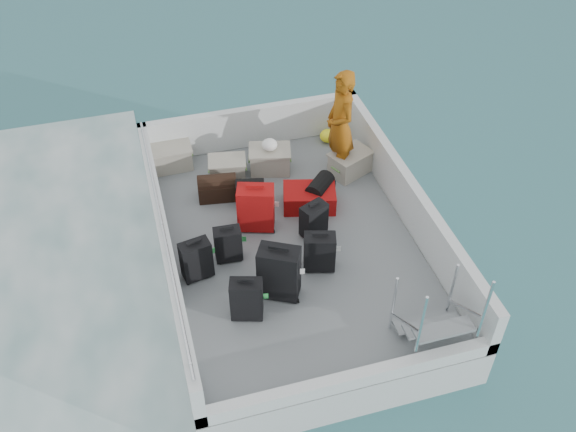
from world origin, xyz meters
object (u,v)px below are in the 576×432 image
suitcase_6 (319,253)px  suitcase_7 (314,220)px  suitcase_1 (196,261)px  crate_0 (172,158)px  suitcase_5 (256,208)px  crate_3 (350,164)px  crate_2 (270,160)px  suitcase_3 (279,273)px  passenger (340,125)px  suitcase_0 (247,300)px  suitcase_8 (309,198)px  crate_1 (228,170)px  suitcase_2 (228,245)px

suitcase_6 → suitcase_7: size_ratio=1.09×
suitcase_1 → crate_0: suitcase_1 is taller
suitcase_1 → suitcase_5: (0.97, 0.72, 0.06)m
suitcase_7 → crate_3: size_ratio=0.88×
suitcase_5 → crate_2: (0.53, 1.24, -0.17)m
crate_0 → suitcase_3: bearing=-73.2°
suitcase_7 → passenger: (0.80, 1.27, 0.62)m
suitcase_5 → crate_2: size_ratio=1.15×
suitcase_0 → crate_2: (1.03, 2.80, -0.12)m
suitcase_8 → crate_1: bearing=60.9°
suitcase_6 → suitcase_7: 0.66m
crate_1 → crate_2: crate_2 is taller
suitcase_1 → suitcase_6: bearing=-21.3°
suitcase_6 → crate_3: size_ratio=0.97×
suitcase_3 → crate_3: bearing=78.8°
suitcase_3 → crate_2: (0.55, 2.56, -0.20)m
suitcase_7 → suitcase_8: (0.13, 0.60, -0.11)m
suitcase_1 → suitcase_7: size_ratio=1.13×
suitcase_6 → suitcase_1: bearing=-174.7°
suitcase_6 → suitcase_8: (0.25, 1.25, -0.14)m
suitcase_6 → passenger: (0.93, 1.92, 0.59)m
crate_1 → suitcase_1: bearing=-112.7°
crate_0 → passenger: bearing=-18.7°
suitcase_6 → crate_3: 2.15m
suitcase_1 → passenger: passenger is taller
suitcase_6 → crate_0: (-1.56, 2.76, -0.11)m
suitcase_2 → crate_2: bearing=62.8°
suitcase_6 → crate_2: suitcase_6 is taller
suitcase_5 → suitcase_0: bearing=-90.2°
passenger → crate_3: bearing=62.5°
suitcase_3 → suitcase_5: bearing=117.0°
suitcase_1 → crate_3: size_ratio=1.00×
suitcase_0 → suitcase_3: 0.54m
suitcase_3 → crate_0: bearing=134.7°
suitcase_7 → suitcase_3: bearing=-153.0°
suitcase_5 → crate_3: size_ratio=1.18×
crate_1 → passenger: size_ratio=0.31×
suitcase_2 → suitcase_8: (1.38, 0.75, -0.11)m
suitcase_6 → suitcase_7: suitcase_6 is taller
passenger → crate_2: bearing=-111.5°
suitcase_7 → crate_2: suitcase_7 is taller
suitcase_1 → crate_1: bearing=56.4°
suitcase_2 → crate_0: bearing=104.2°
suitcase_5 → crate_0: 1.99m
suitcase_8 → crate_3: size_ratio=1.29×
suitcase_7 → crate_2: 1.62m
suitcase_3 → crate_2: size_ratio=1.27×
suitcase_1 → suitcase_6: size_ratio=1.03×
crate_3 → suitcase_2: bearing=-149.1°
suitcase_1 → suitcase_2: suitcase_1 is taller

